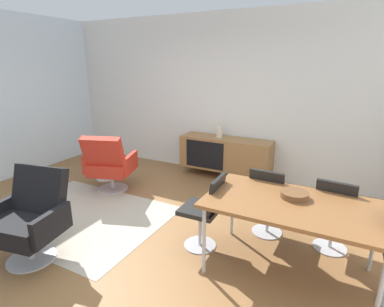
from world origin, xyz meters
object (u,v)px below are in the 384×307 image
at_px(vase_cobalt, 220,131).
at_px(dining_chair_near_window, 205,209).
at_px(sideboard, 225,154).
at_px(dining_chair_back_left, 268,199).
at_px(dining_chair_back_right, 334,212).
at_px(side_table_round, 104,161).
at_px(lounge_chair_red, 109,163).
at_px(armchair_black_shell, 30,216).
at_px(dining_table, 293,207).
at_px(fruit_bowl, 103,148).
at_px(wooden_bowl_on_table, 294,195).

distance_m(vase_cobalt, dining_chair_near_window, 2.24).
height_order(sideboard, dining_chair_back_left, dining_chair_back_left).
bearing_deg(dining_chair_back_right, side_table_round, 172.28).
bearing_deg(lounge_chair_red, dining_chair_near_window, -19.36).
bearing_deg(armchair_black_shell, dining_chair_back_left, 36.47).
distance_m(vase_cobalt, lounge_chair_red, 1.93).
bearing_deg(dining_chair_back_right, dining_chair_back_left, -179.99).
bearing_deg(dining_chair_near_window, dining_table, -0.11).
bearing_deg(vase_cobalt, dining_chair_back_right, -38.34).
relative_size(dining_chair_back_right, fruit_bowl, 4.28).
height_order(armchair_black_shell, side_table_round, armchair_black_shell).
height_order(dining_chair_back_left, lounge_chair_red, lounge_chair_red).
height_order(sideboard, dining_chair_near_window, dining_chair_near_window).
xyz_separation_m(dining_chair_back_right, armchair_black_shell, (-2.76, -1.53, -0.00)).
distance_m(sideboard, dining_chair_near_window, 2.18).
relative_size(wooden_bowl_on_table, fruit_bowl, 1.30).
relative_size(vase_cobalt, dining_chair_back_right, 0.36).
relative_size(sideboard, dining_chair_back_right, 1.87).
height_order(lounge_chair_red, fruit_bowl, lounge_chair_red).
xyz_separation_m(sideboard, dining_chair_back_left, (1.13, -1.54, 0.03)).
height_order(sideboard, armchair_black_shell, armchair_black_shell).
distance_m(dining_chair_back_right, fruit_bowl, 3.70).
relative_size(sideboard, dining_chair_back_left, 1.87).
xyz_separation_m(wooden_bowl_on_table, armchair_black_shell, (-2.40, -1.08, -0.30)).
distance_m(sideboard, dining_table, 2.58).
xyz_separation_m(lounge_chair_red, side_table_round, (-0.45, 0.36, -0.15)).
bearing_deg(wooden_bowl_on_table, vase_cobalt, 128.67).
xyz_separation_m(dining_chair_back_right, fruit_bowl, (-3.67, 0.50, 0.09)).
bearing_deg(armchair_black_shell, lounge_chair_red, 105.44).
bearing_deg(sideboard, dining_table, -54.72).
distance_m(vase_cobalt, dining_chair_back_left, 2.01).
height_order(wooden_bowl_on_table, lounge_chair_red, lounge_chair_red).
height_order(dining_chair_back_right, side_table_round, dining_chair_back_right).
relative_size(lounge_chair_red, armchair_black_shell, 1.00).
bearing_deg(fruit_bowl, sideboard, 29.41).
bearing_deg(lounge_chair_red, dining_chair_back_right, -2.51).
relative_size(vase_cobalt, armchair_black_shell, 0.33).
bearing_deg(dining_chair_back_left, side_table_round, 170.50).
distance_m(lounge_chair_red, fruit_bowl, 0.58).
height_order(dining_chair_back_right, armchair_black_shell, armchair_black_shell).
bearing_deg(dining_table, vase_cobalt, 127.33).
relative_size(armchair_black_shell, side_table_round, 1.82).
height_order(dining_chair_back_left, fruit_bowl, dining_chair_back_left).
bearing_deg(lounge_chair_red, wooden_bowl_on_table, -11.52).
bearing_deg(dining_chair_back_left, vase_cobalt, 129.03).
bearing_deg(side_table_round, fruit_bowl, 89.37).
bearing_deg(side_table_round, armchair_black_shell, -65.87).
distance_m(dining_table, armchair_black_shell, 2.61).
relative_size(dining_chair_back_right, lounge_chair_red, 0.90).
bearing_deg(dining_chair_near_window, armchair_black_shell, -147.62).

